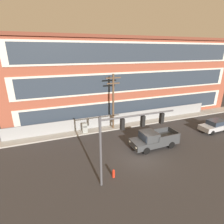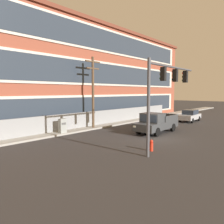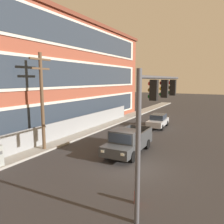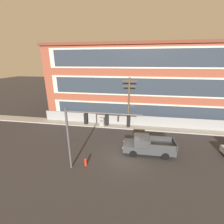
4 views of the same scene
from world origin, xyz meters
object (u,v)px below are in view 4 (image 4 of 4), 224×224
at_px(traffic_signal_mast, 90,127).
at_px(electrical_cabinet, 102,122).
at_px(utility_pole_near_corner, 129,102).
at_px(fire_hydrant, 86,162).
at_px(pickup_truck_dark_grey, 147,145).

distance_m(traffic_signal_mast, electrical_cabinet, 10.51).
height_order(utility_pole_near_corner, electrical_cabinet, utility_pole_near_corner).
distance_m(traffic_signal_mast, fire_hydrant, 4.16).
distance_m(utility_pole_near_corner, electrical_cabinet, 5.30).
bearing_deg(electrical_cabinet, fire_hydrant, -86.82).
height_order(pickup_truck_dark_grey, utility_pole_near_corner, utility_pole_near_corner).
bearing_deg(pickup_truck_dark_grey, electrical_cabinet, 137.11).
bearing_deg(utility_pole_near_corner, electrical_cabinet, -179.12).
bearing_deg(pickup_truck_dark_grey, utility_pole_near_corner, 112.31).
xyz_separation_m(traffic_signal_mast, pickup_truck_dark_grey, (5.21, 3.66, -3.49)).
bearing_deg(utility_pole_near_corner, pickup_truck_dark_grey, -67.69).
bearing_deg(pickup_truck_dark_grey, traffic_signal_mast, -144.90).
height_order(pickup_truck_dark_grey, electrical_cabinet, pickup_truck_dark_grey).
relative_size(traffic_signal_mast, electrical_cabinet, 4.33).
xyz_separation_m(pickup_truck_dark_grey, electrical_cabinet, (-6.55, 6.09, -0.19)).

